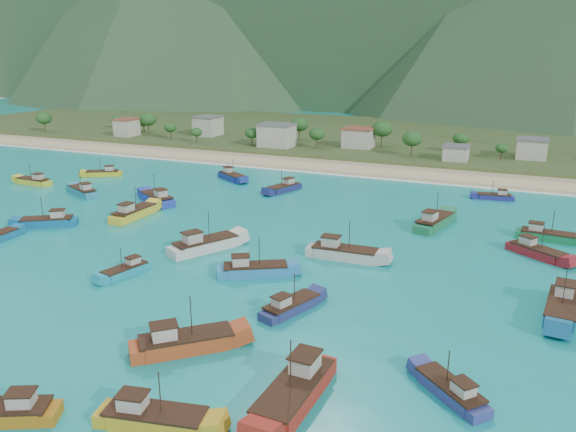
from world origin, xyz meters
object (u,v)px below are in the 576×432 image
at_px(boat_7, 205,245).
at_px(boat_10, 154,419).
at_px(boat_28, 537,252).
at_px(boat_8, 451,392).
at_px(boat_13, 232,177).
at_px(boat_31, 103,174).
at_px(boat_15, 4,414).
at_px(boat_30, 295,393).
at_px(boat_1, 134,214).
at_px(boat_5, 184,343).
at_px(boat_14, 546,236).
at_px(boat_3, 254,271).
at_px(boat_0, 34,182).
at_px(boat_6, 48,222).
at_px(boat_19, 434,222).
at_px(boat_20, 157,199).
at_px(boat_23, 83,192).
at_px(boat_25, 126,271).
at_px(boat_4, 284,189).
at_px(boat_11, 562,308).
at_px(boat_29, 291,307).
at_px(boat_18, 343,253).
at_px(boat_17, 495,197).

bearing_deg(boat_7, boat_10, -36.01).
bearing_deg(boat_28, boat_8, 25.10).
bearing_deg(boat_13, boat_31, -40.66).
xyz_separation_m(boat_15, boat_30, (23.61, 13.26, 0.34)).
bearing_deg(boat_1, boat_13, 88.95).
xyz_separation_m(boat_28, boat_30, (-21.41, -52.89, 0.31)).
bearing_deg(boat_15, boat_7, -17.39).
distance_m(boat_5, boat_13, 87.98).
bearing_deg(boat_8, boat_14, 32.45).
relative_size(boat_10, boat_30, 0.83).
bearing_deg(boat_3, boat_1, -145.90).
xyz_separation_m(boat_0, boat_6, (30.49, -25.05, 0.06)).
relative_size(boat_19, boat_20, 1.07).
distance_m(boat_8, boat_23, 103.25).
distance_m(boat_15, boat_25, 35.26).
relative_size(boat_4, boat_23, 0.97).
relative_size(boat_20, boat_25, 1.39).
distance_m(boat_1, boat_28, 76.08).
relative_size(boat_11, boat_29, 1.27).
bearing_deg(boat_11, boat_5, 39.96).
bearing_deg(boat_19, boat_6, -143.56).
bearing_deg(boat_10, boat_30, 117.88).
relative_size(boat_7, boat_25, 1.50).
bearing_deg(boat_29, boat_20, 161.83).
bearing_deg(boat_30, boat_7, -45.29).
bearing_deg(boat_31, boat_6, 177.28).
distance_m(boat_4, boat_18, 46.75).
bearing_deg(boat_15, boat_23, 12.19).
xyz_separation_m(boat_10, boat_18, (2.62, 47.77, 0.16)).
distance_m(boat_11, boat_25, 61.67).
bearing_deg(boat_31, boat_14, -126.23).
height_order(boat_1, boat_7, boat_7).
relative_size(boat_0, boat_10, 0.95).
relative_size(boat_4, boat_15, 1.04).
distance_m(boat_1, boat_15, 65.57).
height_order(boat_6, boat_17, boat_6).
bearing_deg(boat_1, boat_11, -9.04).
bearing_deg(boat_15, boat_5, -51.67).
height_order(boat_5, boat_31, boat_5).
height_order(boat_1, boat_4, boat_1).
bearing_deg(boat_29, boat_3, 157.36).
distance_m(boat_10, boat_23, 92.53).
distance_m(boat_7, boat_23, 51.61).
bearing_deg(boat_25, boat_8, 179.79).
distance_m(boat_8, boat_11, 26.29).
distance_m(boat_0, boat_17, 113.15).
height_order(boat_20, boat_29, boat_20).
relative_size(boat_3, boat_10, 1.01).
relative_size(boat_5, boat_15, 1.10).
relative_size(boat_19, boat_29, 1.29).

